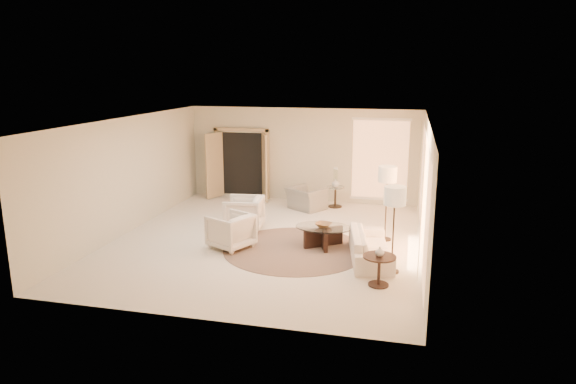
% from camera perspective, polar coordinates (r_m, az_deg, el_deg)
% --- Properties ---
extents(room, '(7.04, 8.04, 2.83)m').
position_cam_1_polar(room, '(11.67, -2.37, 1.09)').
color(room, white).
rests_on(room, ground).
extents(windows_right, '(0.10, 6.40, 2.40)m').
position_cam_1_polar(windows_right, '(11.36, 14.77, 0.06)').
color(windows_right, '#EE9D5F').
rests_on(windows_right, room).
extents(window_back_corner, '(1.70, 0.10, 2.40)m').
position_cam_1_polar(window_back_corner, '(15.16, 10.19, 3.55)').
color(window_back_corner, '#EE9D5F').
rests_on(window_back_corner, room).
extents(curtains_right, '(0.06, 5.20, 2.60)m').
position_cam_1_polar(curtains_right, '(12.25, 14.45, 0.79)').
color(curtains_right, '#C7B783').
rests_on(curtains_right, room).
extents(french_doors, '(1.95, 0.66, 2.16)m').
position_cam_1_polar(french_doors, '(15.87, -5.21, 3.10)').
color(french_doors, tan).
rests_on(french_doors, room).
extents(area_rug, '(3.44, 3.44, 0.01)m').
position_cam_1_polar(area_rug, '(11.47, 0.79, -6.37)').
color(area_rug, '#463027').
rests_on(area_rug, room).
extents(sofa, '(1.12, 2.12, 0.59)m').
position_cam_1_polar(sofa, '(10.92, 9.15, -5.96)').
color(sofa, white).
rests_on(sofa, room).
extents(armchair_left, '(0.93, 0.98, 0.91)m').
position_cam_1_polar(armchair_left, '(12.80, -4.92, -2.19)').
color(armchair_left, white).
rests_on(armchair_left, room).
extents(armchair_right, '(1.07, 1.10, 0.86)m').
position_cam_1_polar(armchair_right, '(11.52, -6.38, -4.13)').
color(armchair_right, white).
rests_on(armchair_right, room).
extents(accent_chair, '(1.15, 1.05, 0.85)m').
position_cam_1_polar(accent_chair, '(14.62, 2.03, -0.32)').
color(accent_chair, gray).
rests_on(accent_chair, room).
extents(coffee_table, '(1.60, 1.60, 0.46)m').
position_cam_1_polar(coffee_table, '(11.60, 3.95, -4.68)').
color(coffee_table, black).
rests_on(coffee_table, room).
extents(end_table, '(0.61, 0.61, 0.58)m').
position_cam_1_polar(end_table, '(9.64, 10.10, -8.02)').
color(end_table, black).
rests_on(end_table, room).
extents(side_table, '(0.52, 0.52, 0.60)m').
position_cam_1_polar(side_table, '(14.93, 5.28, -0.31)').
color(side_table, black).
rests_on(side_table, room).
extents(floor_lamp_near, '(0.43, 0.43, 1.76)m').
position_cam_1_polar(floor_lamp_near, '(11.93, 11.00, 1.58)').
color(floor_lamp_near, black).
rests_on(floor_lamp_near, room).
extents(floor_lamp_far, '(0.42, 0.42, 1.73)m').
position_cam_1_polar(floor_lamp_far, '(9.99, 11.78, -0.85)').
color(floor_lamp_far, black).
rests_on(floor_lamp_far, room).
extents(bowl, '(0.45, 0.45, 0.09)m').
position_cam_1_polar(bowl, '(11.53, 3.97, -3.66)').
color(bowl, brown).
rests_on(bowl, coffee_table).
extents(end_vase, '(0.21, 0.21, 0.18)m').
position_cam_1_polar(end_vase, '(9.55, 10.16, -6.53)').
color(end_vase, silver).
rests_on(end_vase, end_table).
extents(side_vase, '(0.29, 0.29, 0.23)m').
position_cam_1_polar(side_vase, '(14.86, 5.31, 1.00)').
color(side_vase, silver).
rests_on(side_vase, side_table).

